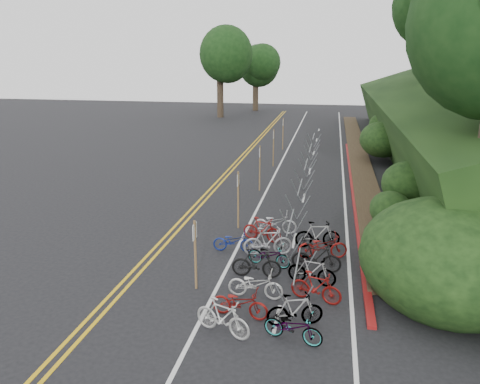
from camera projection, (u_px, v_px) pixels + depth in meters
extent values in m
plane|color=black|center=(191.00, 278.00, 15.61)|extent=(120.00, 120.00, 0.00)
cube|color=gold|center=(207.00, 192.00, 25.43)|extent=(0.12, 80.00, 0.01)
cube|color=gold|center=(212.00, 193.00, 25.37)|extent=(0.12, 80.00, 0.01)
cube|color=silver|center=(264.00, 196.00, 24.85)|extent=(0.12, 80.00, 0.01)
cube|color=silver|center=(345.00, 200.00, 24.07)|extent=(0.12, 80.00, 0.01)
cube|color=silver|center=(277.00, 320.00, 13.15)|extent=(0.10, 1.60, 0.01)
cube|color=silver|center=(294.00, 240.00, 18.80)|extent=(0.10, 1.60, 0.01)
cube|color=silver|center=(304.00, 198.00, 24.46)|extent=(0.10, 1.60, 0.01)
cube|color=silver|center=(310.00, 171.00, 30.11)|extent=(0.10, 1.60, 0.01)
cube|color=silver|center=(314.00, 153.00, 35.76)|extent=(0.10, 1.60, 0.01)
cube|color=silver|center=(317.00, 140.00, 41.42)|extent=(0.10, 1.60, 0.01)
cube|color=silver|center=(319.00, 130.00, 47.07)|extent=(0.10, 1.60, 0.01)
cube|color=maroon|center=(353.00, 189.00, 25.85)|extent=(0.25, 28.00, 0.10)
cube|color=black|center=(464.00, 120.00, 33.06)|extent=(12.32, 44.00, 9.11)
cube|color=#382819|center=(358.00, 154.00, 35.13)|extent=(1.40, 44.00, 0.16)
ellipsoid|color=#284C19|center=(407.00, 232.00, 16.82)|extent=(2.00, 2.80, 1.60)
ellipsoid|color=#284C19|center=(411.00, 184.00, 21.24)|extent=(2.60, 3.64, 2.08)
ellipsoid|color=#284C19|center=(417.00, 150.00, 26.55)|extent=(2.20, 3.08, 1.76)
ellipsoid|color=#284C19|center=(381.00, 139.00, 32.58)|extent=(3.00, 4.20, 2.40)
ellipsoid|color=#284C19|center=(384.00, 125.00, 38.06)|extent=(2.40, 3.36, 1.92)
ellipsoid|color=#284C19|center=(395.00, 112.00, 41.39)|extent=(2.80, 3.92, 2.24)
ellipsoid|color=#284C19|center=(391.00, 210.00, 19.72)|extent=(1.80, 2.52, 1.44)
ellipsoid|color=#284C19|center=(421.00, 130.00, 30.00)|extent=(3.20, 4.48, 2.56)
ellipsoid|color=black|center=(447.00, 258.00, 14.26)|extent=(5.28, 6.16, 3.52)
cylinder|color=#2D2319|center=(469.00, 93.00, 23.38)|extent=(0.81, 0.81, 5.75)
cylinder|color=#2D2319|center=(479.00, 67.00, 30.16)|extent=(0.85, 0.85, 6.51)
cylinder|color=#2D2319|center=(436.00, 77.00, 38.15)|extent=(0.79, 0.79, 5.36)
ellipsoid|color=black|center=(443.00, 14.00, 36.80)|extent=(7.15, 7.15, 6.79)
cylinder|color=#2D2319|center=(448.00, 62.00, 44.93)|extent=(0.83, 0.83, 6.13)
ellipsoid|color=black|center=(455.00, 0.00, 43.36)|extent=(8.51, 8.51, 8.09)
cylinder|color=#2D2319|center=(220.00, 96.00, 56.15)|extent=(0.77, 0.77, 4.98)
ellipsoid|color=black|center=(220.00, 57.00, 54.88)|extent=(6.81, 6.81, 6.47)
cylinder|color=#2D2319|center=(256.00, 93.00, 63.19)|extent=(0.75, 0.75, 4.60)
ellipsoid|color=black|center=(256.00, 62.00, 62.04)|extent=(5.96, 5.96, 5.66)
cylinder|color=gray|center=(297.00, 265.00, 14.08)|extent=(0.05, 2.63, 0.05)
cylinder|color=gray|center=(283.00, 300.00, 13.13)|extent=(0.55, 0.04, 1.07)
cylinder|color=gray|center=(303.00, 302.00, 13.03)|extent=(0.55, 0.04, 1.07)
cylinder|color=gray|center=(291.00, 264.00, 15.42)|extent=(0.55, 0.04, 1.07)
cylinder|color=gray|center=(308.00, 265.00, 15.32)|extent=(0.55, 0.04, 1.07)
cylinder|color=gray|center=(290.00, 222.00, 17.56)|extent=(0.05, 3.00, 0.05)
cylinder|color=gray|center=(278.00, 250.00, 16.45)|extent=(0.58, 0.04, 1.13)
cylinder|color=gray|center=(294.00, 251.00, 16.35)|extent=(0.58, 0.04, 1.13)
cylinder|color=gray|center=(286.00, 223.00, 19.09)|extent=(0.58, 0.04, 1.13)
cylinder|color=gray|center=(300.00, 224.00, 18.99)|extent=(0.58, 0.04, 1.13)
cylinder|color=gray|center=(300.00, 187.00, 22.27)|extent=(0.05, 3.00, 0.05)
cylinder|color=gray|center=(291.00, 207.00, 21.17)|extent=(0.58, 0.04, 1.13)
cylinder|color=gray|center=(303.00, 208.00, 21.06)|extent=(0.58, 0.04, 1.13)
cylinder|color=gray|center=(296.00, 190.00, 23.80)|extent=(0.58, 0.04, 1.13)
cylinder|color=gray|center=(307.00, 191.00, 23.70)|extent=(0.58, 0.04, 1.13)
cylinder|color=gray|center=(306.00, 164.00, 26.98)|extent=(0.05, 3.00, 0.05)
cylinder|color=gray|center=(299.00, 179.00, 25.88)|extent=(0.58, 0.04, 1.13)
cylinder|color=gray|center=(309.00, 180.00, 25.77)|extent=(0.58, 0.04, 1.13)
cylinder|color=gray|center=(302.00, 168.00, 28.51)|extent=(0.58, 0.04, 1.13)
cylinder|color=gray|center=(312.00, 168.00, 28.41)|extent=(0.58, 0.04, 1.13)
cylinder|color=gray|center=(310.00, 148.00, 31.69)|extent=(0.05, 3.00, 0.05)
cylinder|color=gray|center=(305.00, 160.00, 30.59)|extent=(0.58, 0.04, 1.13)
cylinder|color=gray|center=(313.00, 161.00, 30.48)|extent=(0.58, 0.04, 1.13)
cylinder|color=gray|center=(307.00, 152.00, 33.23)|extent=(0.58, 0.04, 1.13)
cylinder|color=gray|center=(315.00, 152.00, 33.12)|extent=(0.58, 0.04, 1.13)
cylinder|color=gray|center=(314.00, 136.00, 36.41)|extent=(0.05, 3.00, 0.05)
cylinder|color=gray|center=(309.00, 147.00, 35.30)|extent=(0.58, 0.04, 1.13)
cylinder|color=gray|center=(316.00, 147.00, 35.20)|extent=(0.58, 0.04, 1.13)
cylinder|color=gray|center=(311.00, 140.00, 37.94)|extent=(0.58, 0.04, 1.13)
cylinder|color=gray|center=(318.00, 140.00, 37.83)|extent=(0.58, 0.04, 1.13)
cylinder|color=brown|center=(195.00, 255.00, 14.63)|extent=(0.08, 0.08, 2.29)
cube|color=silver|center=(195.00, 231.00, 14.40)|extent=(0.02, 0.40, 0.50)
cylinder|color=brown|center=(238.00, 200.00, 19.86)|extent=(0.08, 0.08, 2.50)
cube|color=silver|center=(238.00, 180.00, 19.61)|extent=(0.02, 0.40, 0.50)
cylinder|color=brown|center=(260.00, 168.00, 25.51)|extent=(0.08, 0.08, 2.50)
cube|color=silver|center=(260.00, 152.00, 25.26)|extent=(0.02, 0.40, 0.50)
cylinder|color=brown|center=(273.00, 148.00, 31.17)|extent=(0.08, 0.08, 2.50)
cube|color=silver|center=(274.00, 135.00, 30.92)|extent=(0.02, 0.40, 0.50)
cylinder|color=brown|center=(283.00, 134.00, 36.82)|extent=(0.08, 0.08, 2.50)
cube|color=silver|center=(283.00, 122.00, 36.57)|extent=(0.02, 0.40, 0.50)
imported|color=navy|center=(234.00, 241.00, 17.68)|extent=(0.64, 1.59, 0.82)
imported|color=beige|center=(223.00, 317.00, 12.34)|extent=(1.07, 1.75, 1.02)
imported|color=slate|center=(293.00, 327.00, 12.06)|extent=(0.95, 1.69, 0.84)
imported|color=maroon|center=(240.00, 303.00, 13.20)|extent=(0.81, 1.74, 0.88)
imported|color=slate|center=(295.00, 310.00, 12.77)|extent=(0.90, 1.64, 0.95)
imported|color=beige|center=(256.00, 284.00, 14.26)|extent=(0.67, 1.74, 0.90)
imported|color=maroon|center=(316.00, 287.00, 14.02)|extent=(0.87, 1.65, 0.96)
imported|color=black|center=(256.00, 263.00, 15.58)|extent=(0.54, 1.69, 1.01)
imported|color=slate|center=(312.00, 271.00, 15.08)|extent=(0.77, 1.65, 0.96)
imported|color=slate|center=(269.00, 255.00, 16.43)|extent=(0.91, 1.68, 0.84)
imported|color=black|center=(316.00, 257.00, 16.00)|extent=(0.61, 1.74, 1.03)
imported|color=#9E9EA3|center=(268.00, 241.00, 17.27)|extent=(0.98, 1.90, 1.10)
imported|color=maroon|center=(323.00, 246.00, 17.05)|extent=(1.02, 1.91, 0.95)
imported|color=maroon|center=(262.00, 229.00, 18.64)|extent=(0.86, 1.69, 0.98)
imported|color=slate|center=(318.00, 234.00, 18.02)|extent=(0.84, 1.81, 1.05)
imported|color=#9E9EA3|center=(275.00, 223.00, 19.47)|extent=(0.75, 1.84, 0.95)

